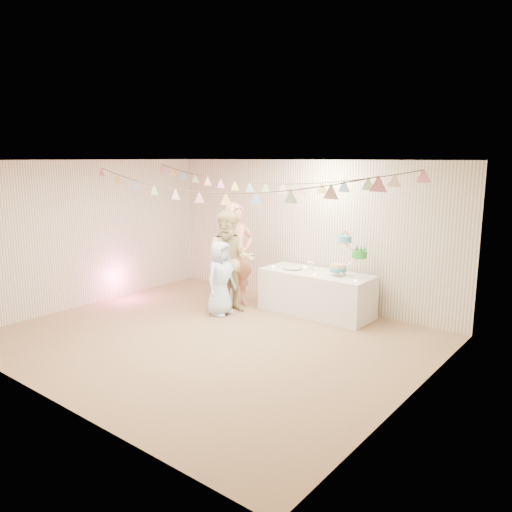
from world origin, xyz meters
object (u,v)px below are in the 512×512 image
Objects in this scene: cake_stand at (348,254)px; person_adult_a at (236,255)px; person_adult_b at (230,262)px; person_child at (221,278)px; table at (316,293)px.

cake_stand is 0.37× the size of person_adult_a.
person_adult_b is 0.35m from person_child.
person_adult_a reaches higher than cake_stand.
person_adult_b reaches higher than person_child.
person_adult_b is 1.38× the size of person_child.
person_adult_b is (-1.25, -0.80, 0.52)m from table.
person_child is (-1.24, -1.06, 0.27)m from table.
table is at bearing -49.99° from person_adult_a.
person_child is at bearing -139.51° from table.
person_child is (-1.79, -1.11, -0.46)m from cake_stand.
cake_stand is 2.00m from person_adult_a.
person_child is (0.13, -0.57, -0.30)m from person_adult_a.
cake_stand is (0.55, 0.05, 0.73)m from table.
person_adult_b reaches higher than cake_stand.
person_adult_a is (-1.92, -0.54, -0.16)m from cake_stand.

